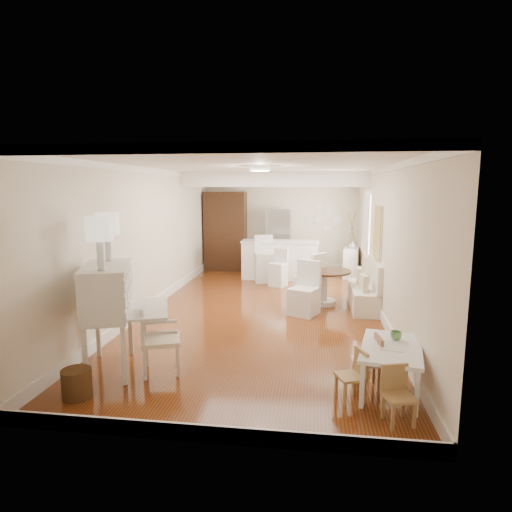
% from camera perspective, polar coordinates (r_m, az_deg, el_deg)
% --- Properties ---
extents(room, '(9.00, 9.04, 2.82)m').
position_cam_1_polar(room, '(8.54, 1.47, 6.16)').
color(room, brown).
rests_on(room, ground).
extents(secretary_bureau, '(1.43, 1.45, 1.43)m').
position_cam_1_polar(secretary_bureau, '(6.02, -19.07, -7.83)').
color(secretary_bureau, silver).
rests_on(secretary_bureau, ground).
extents(gustavian_armchair, '(0.67, 0.67, 0.92)m').
position_cam_1_polar(gustavian_armchair, '(5.83, -12.56, -10.71)').
color(gustavian_armchair, silver).
rests_on(gustavian_armchair, ground).
extents(wicker_basket, '(0.45, 0.45, 0.34)m').
position_cam_1_polar(wicker_basket, '(5.57, -22.78, -15.39)').
color(wicker_basket, '#4E3118').
rests_on(wicker_basket, ground).
extents(kids_table, '(0.89, 1.24, 0.57)m').
position_cam_1_polar(kids_table, '(5.50, 17.48, -14.16)').
color(kids_table, white).
rests_on(kids_table, ground).
extents(kids_chair_a, '(0.38, 0.38, 0.61)m').
position_cam_1_polar(kids_chair_a, '(5.15, 12.48, -15.29)').
color(kids_chair_a, tan).
rests_on(kids_chair_a, ground).
extents(kids_chair_b, '(0.35, 0.35, 0.66)m').
position_cam_1_polar(kids_chair_b, '(5.52, 14.54, -13.40)').
color(kids_chair_b, '#A16D49').
rests_on(kids_chair_b, ground).
extents(kids_chair_c, '(0.36, 0.36, 0.61)m').
position_cam_1_polar(kids_chair_c, '(4.84, 18.54, -17.26)').
color(kids_chair_c, '#A37D4A').
rests_on(kids_chair_c, ground).
extents(banquette, '(0.52, 1.60, 0.98)m').
position_cam_1_polar(banquette, '(8.93, 14.13, -3.66)').
color(banquette, silver).
rests_on(banquette, ground).
extents(dining_table, '(1.32, 1.32, 0.73)m').
position_cam_1_polar(dining_table, '(9.03, 9.08, -4.15)').
color(dining_table, '#3F2614').
rests_on(dining_table, ground).
extents(slip_chair_near, '(0.65, 0.66, 1.03)m').
position_cam_1_polar(slip_chair_near, '(8.24, 6.42, -4.30)').
color(slip_chair_near, white).
rests_on(slip_chair_near, ground).
extents(slip_chair_far, '(0.71, 0.71, 1.05)m').
position_cam_1_polar(slip_chair_far, '(9.29, 7.23, -2.74)').
color(slip_chair_far, white).
rests_on(slip_chair_far, ground).
extents(breakfast_counter, '(2.05, 0.65, 1.03)m').
position_cam_1_polar(breakfast_counter, '(11.44, 3.23, -0.51)').
color(breakfast_counter, white).
rests_on(breakfast_counter, ground).
extents(bar_stool_left, '(0.59, 0.59, 1.21)m').
position_cam_1_polar(bar_stool_left, '(11.02, 1.15, -0.40)').
color(bar_stool_left, silver).
rests_on(bar_stool_left, ground).
extents(bar_stool_right, '(0.49, 0.49, 0.93)m').
position_cam_1_polar(bar_stool_right, '(10.58, 2.96, -1.57)').
color(bar_stool_right, silver).
rests_on(bar_stool_right, ground).
extents(pantry_cabinet, '(1.20, 0.60, 2.30)m').
position_cam_1_polar(pantry_cabinet, '(12.66, -4.08, 3.30)').
color(pantry_cabinet, '#381E11').
rests_on(pantry_cabinet, ground).
extents(fridge, '(0.75, 0.65, 1.80)m').
position_cam_1_polar(fridge, '(12.41, 4.53, 2.02)').
color(fridge, silver).
rests_on(fridge, ground).
extents(sideboard, '(0.48, 0.88, 0.80)m').
position_cam_1_polar(sideboard, '(11.91, 12.54, -0.89)').
color(sideboard, white).
rests_on(sideboard, ground).
extents(pencil_cup, '(0.15, 0.15, 0.11)m').
position_cam_1_polar(pencil_cup, '(5.61, 18.14, -10.03)').
color(pencil_cup, '#66A35F').
rests_on(pencil_cup, kids_table).
extents(branch_vase, '(0.21, 0.21, 0.19)m').
position_cam_1_polar(branch_vase, '(11.84, 12.73, 1.50)').
color(branch_vase, white).
rests_on(branch_vase, sideboard).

